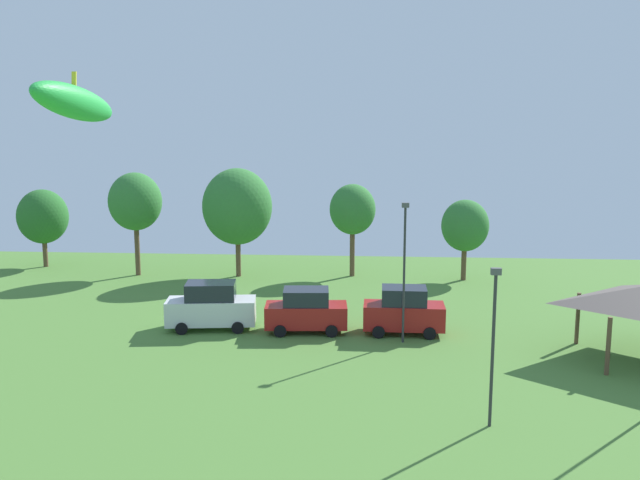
# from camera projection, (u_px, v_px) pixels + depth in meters

# --- Properties ---
(kite_flying_4) EXTENTS (1.33, 4.55, 1.64)m
(kite_flying_4) POSITION_uv_depth(u_px,v_px,m) (75.00, 102.00, 19.77)
(kite_flying_4) COLOR green
(parked_car_leftmost) EXTENTS (4.90, 2.52, 2.55)m
(parked_car_leftmost) POSITION_uv_depth(u_px,v_px,m) (211.00, 306.00, 36.13)
(parked_car_leftmost) COLOR silver
(parked_car_leftmost) RESTS_ON ground
(parked_car_second_from_left) EXTENTS (4.40, 2.30, 2.32)m
(parked_car_second_from_left) POSITION_uv_depth(u_px,v_px,m) (306.00, 311.00, 35.61)
(parked_car_second_from_left) COLOR maroon
(parked_car_second_from_left) RESTS_ON ground
(parked_car_third_from_left) EXTENTS (4.22, 2.11, 2.48)m
(parked_car_third_from_left) POSITION_uv_depth(u_px,v_px,m) (404.00, 311.00, 35.30)
(parked_car_third_from_left) COLOR maroon
(parked_car_third_from_left) RESTS_ON ground
(light_post_0) EXTENTS (0.36, 0.20, 5.83)m
(light_post_0) POSITION_uv_depth(u_px,v_px,m) (493.00, 338.00, 23.91)
(light_post_0) COLOR #2D2D33
(light_post_0) RESTS_ON ground
(light_post_1) EXTENTS (0.36, 0.20, 7.06)m
(light_post_1) POSITION_uv_depth(u_px,v_px,m) (404.00, 266.00, 33.39)
(light_post_1) COLOR #2D2D33
(light_post_1) RESTS_ON ground
(treeline_tree_0) EXTENTS (3.81, 3.81, 6.03)m
(treeline_tree_0) POSITION_uv_depth(u_px,v_px,m) (43.00, 217.00, 52.09)
(treeline_tree_0) COLOR brown
(treeline_tree_0) RESTS_ON ground
(treeline_tree_1) EXTENTS (3.81, 3.81, 7.52)m
(treeline_tree_1) POSITION_uv_depth(u_px,v_px,m) (135.00, 202.00, 48.82)
(treeline_tree_1) COLOR brown
(treeline_tree_1) RESTS_ON ground
(treeline_tree_2) EXTENTS (4.99, 4.99, 7.85)m
(treeline_tree_2) POSITION_uv_depth(u_px,v_px,m) (237.00, 207.00, 48.47)
(treeline_tree_2) COLOR brown
(treeline_tree_2) RESTS_ON ground
(treeline_tree_3) EXTENTS (3.30, 3.30, 6.71)m
(treeline_tree_3) POSITION_uv_depth(u_px,v_px,m) (353.00, 210.00, 48.59)
(treeline_tree_3) COLOR brown
(treeline_tree_3) RESTS_ON ground
(treeline_tree_4) EXTENTS (3.31, 3.31, 5.73)m
(treeline_tree_4) POSITION_uv_depth(u_px,v_px,m) (465.00, 226.00, 47.43)
(treeline_tree_4) COLOR brown
(treeline_tree_4) RESTS_ON ground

